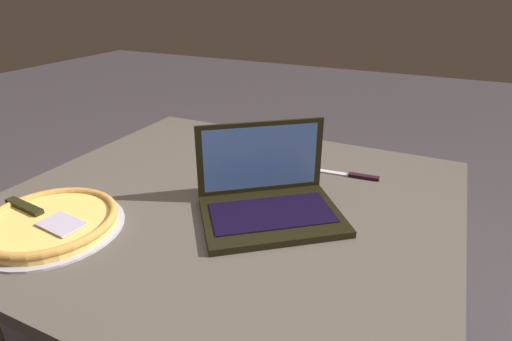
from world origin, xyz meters
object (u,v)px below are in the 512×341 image
Objects in this scene: laptop at (268,198)px; table_knife at (350,175)px; dining_table at (228,227)px; pizza_plate at (246,152)px; pizza_tray at (50,222)px.

table_knife is at bearing 65.29° from laptop.
dining_table is 5.49× the size of pizza_plate.
table_knife is at bearing 46.45° from dining_table.
pizza_plate is at bearing 125.01° from laptop.
pizza_plate is at bearing 106.77° from dining_table.
pizza_tray is at bearing -133.96° from table_knife.
pizza_plate is 0.64× the size of pizza_tray.
laptop is 0.54m from pizza_tray.
dining_table is 3.52× the size of pizza_tray.
pizza_plate is (-0.22, 0.32, -0.03)m from laptop.
dining_table is 0.19m from laptop.
laptop is 1.92× the size of table_knife.
pizza_tray is at bearing -134.32° from dining_table.
pizza_tray is (-0.45, -0.30, -0.02)m from laptop.
pizza_plate is (-0.09, 0.30, 0.11)m from dining_table.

